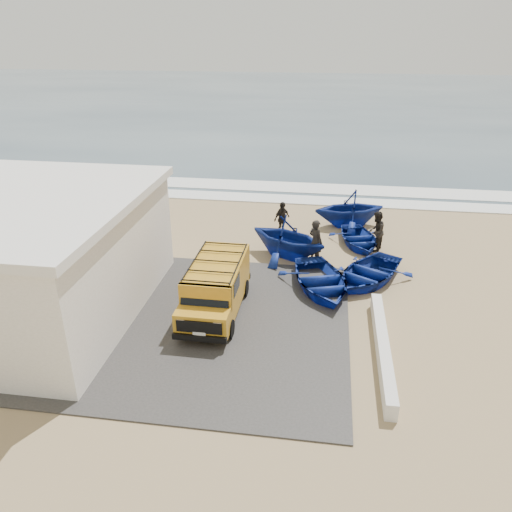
{
  "coord_description": "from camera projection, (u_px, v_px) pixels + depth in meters",
  "views": [
    {
      "loc": [
        2.95,
        -16.48,
        9.51
      ],
      "look_at": [
        0.34,
        1.23,
        1.2
      ],
      "focal_mm": 35.0,
      "sensor_mm": 36.0,
      "label": 1
    }
  ],
  "objects": [
    {
      "name": "building",
      "position": [
        22.0,
        256.0,
        17.47
      ],
      "size": [
        8.4,
        9.4,
        4.3
      ],
      "color": "white",
      "rests_on": "ground"
    },
    {
      "name": "boat_far_left",
      "position": [
        349.0,
        208.0,
        25.64
      ],
      "size": [
        4.43,
        4.11,
        1.91
      ],
      "primitive_type": "imported",
      "rotation": [
        0.0,
        0.0,
        -1.25
      ],
      "color": "navy",
      "rests_on": "ground"
    },
    {
      "name": "ground",
      "position": [
        243.0,
        297.0,
        19.19
      ],
      "size": [
        160.0,
        160.0,
        0.0
      ],
      "primitive_type": "plane",
      "color": "tan"
    },
    {
      "name": "fisherman_middle",
      "position": [
        376.0,
        231.0,
        22.79
      ],
      "size": [
        0.97,
        1.09,
        1.88
      ],
      "primitive_type": "imported",
      "rotation": [
        0.0,
        0.0,
        -1.9
      ],
      "color": "black",
      "rests_on": "ground"
    },
    {
      "name": "boat_near_left",
      "position": [
        321.0,
        281.0,
        19.52
      ],
      "size": [
        3.97,
        4.73,
        0.84
      ],
      "primitive_type": "imported",
      "rotation": [
        0.0,
        0.0,
        0.31
      ],
      "color": "navy",
      "rests_on": "ground"
    },
    {
      "name": "ocean",
      "position": [
        311.0,
        100.0,
        69.44
      ],
      "size": [
        180.0,
        88.0,
        0.01
      ],
      "primitive_type": "cube",
      "color": "#385166",
      "rests_on": "ground"
    },
    {
      "name": "boat_mid_right",
      "position": [
        359.0,
        239.0,
        23.53
      ],
      "size": [
        3.1,
        3.8,
        0.69
      ],
      "primitive_type": "imported",
      "rotation": [
        0.0,
        0.0,
        0.24
      ],
      "color": "navy",
      "rests_on": "ground"
    },
    {
      "name": "van",
      "position": [
        216.0,
        286.0,
        17.81
      ],
      "size": [
        1.88,
        4.56,
        1.95
      ],
      "rotation": [
        0.0,
        0.0,
        -0.01
      ],
      "color": "gold",
      "rests_on": "ground"
    },
    {
      "name": "fisherman_front",
      "position": [
        316.0,
        242.0,
        21.53
      ],
      "size": [
        0.86,
        0.85,
        2.0
      ],
      "primitive_type": "imported",
      "rotation": [
        0.0,
        0.0,
        2.4
      ],
      "color": "black",
      "rests_on": "ground"
    },
    {
      "name": "boat_mid_left",
      "position": [
        288.0,
        237.0,
        22.13
      ],
      "size": [
        4.72,
        4.51,
        1.94
      ],
      "primitive_type": "imported",
      "rotation": [
        0.0,
        0.0,
        1.09
      ],
      "color": "navy",
      "rests_on": "ground"
    },
    {
      "name": "fisherman_back",
      "position": [
        282.0,
        219.0,
        24.54
      ],
      "size": [
        0.96,
        1.04,
        1.71
      ],
      "primitive_type": "imported",
      "rotation": [
        0.0,
        0.0,
        0.88
      ],
      "color": "black",
      "rests_on": "ground"
    },
    {
      "name": "parapet",
      "position": [
        382.0,
        347.0,
        15.72
      ],
      "size": [
        0.35,
        6.0,
        0.55
      ],
      "primitive_type": "cube",
      "color": "silver",
      "rests_on": "ground"
    },
    {
      "name": "slab",
      "position": [
        177.0,
        320.0,
        17.64
      ],
      "size": [
        12.0,
        10.0,
        0.05
      ],
      "primitive_type": "cube",
      "color": "#3E3B38",
      "rests_on": "ground"
    },
    {
      "name": "boat_near_right",
      "position": [
        368.0,
        272.0,
        20.2
      ],
      "size": [
        4.4,
        4.79,
        0.81
      ],
      "primitive_type": "imported",
      "rotation": [
        0.0,
        0.0,
        -0.54
      ],
      "color": "navy",
      "rests_on": "ground"
    },
    {
      "name": "surf_line",
      "position": [
        276.0,
        199.0,
        29.94
      ],
      "size": [
        180.0,
        1.6,
        0.06
      ],
      "primitive_type": "cube",
      "color": "white",
      "rests_on": "ground"
    },
    {
      "name": "surf_wash",
      "position": [
        281.0,
        187.0,
        32.19
      ],
      "size": [
        180.0,
        2.2,
        0.04
      ],
      "primitive_type": "cube",
      "color": "white",
      "rests_on": "ground"
    }
  ]
}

